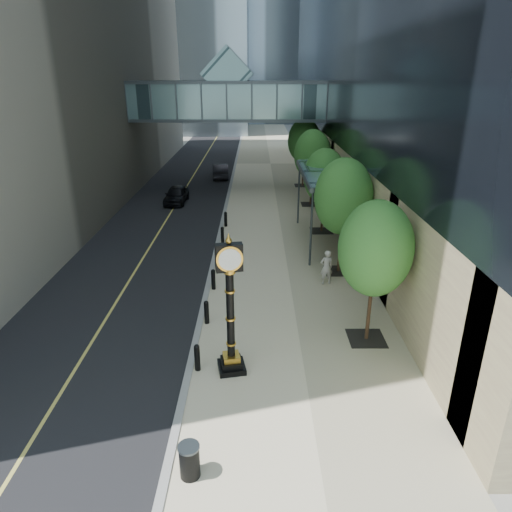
# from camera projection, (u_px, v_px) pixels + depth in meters

# --- Properties ---
(ground) EXTENTS (320.00, 320.00, 0.00)m
(ground) POSITION_uv_depth(u_px,v_px,m) (277.00, 390.00, 14.92)
(ground) COLOR gray
(ground) RESTS_ON ground
(road) EXTENTS (8.00, 180.00, 0.02)m
(road) POSITION_uv_depth(u_px,v_px,m) (201.00, 164.00, 52.04)
(road) COLOR black
(road) RESTS_ON ground
(sidewalk) EXTENTS (8.00, 180.00, 0.06)m
(sidewalk) POSITION_uv_depth(u_px,v_px,m) (270.00, 164.00, 52.03)
(sidewalk) COLOR beige
(sidewalk) RESTS_ON ground
(curb) EXTENTS (0.25, 180.00, 0.07)m
(curb) POSITION_uv_depth(u_px,v_px,m) (235.00, 164.00, 52.03)
(curb) COLOR gray
(curb) RESTS_ON ground
(skywalk) EXTENTS (17.00, 4.20, 5.80)m
(skywalk) POSITION_uv_depth(u_px,v_px,m) (228.00, 98.00, 38.03)
(skywalk) COLOR slate
(skywalk) RESTS_ON ground
(entrance_canopy) EXTENTS (3.00, 8.00, 4.38)m
(entrance_canopy) POSITION_uv_depth(u_px,v_px,m) (328.00, 174.00, 26.35)
(entrance_canopy) COLOR #383F44
(entrance_canopy) RESTS_ON ground
(bollard_row) EXTENTS (0.20, 16.20, 0.90)m
(bollard_row) POSITION_uv_depth(u_px,v_px,m) (216.00, 267.00, 23.08)
(bollard_row) COLOR black
(bollard_row) RESTS_ON sidewalk
(street_trees) EXTENTS (2.90, 28.79, 5.96)m
(street_trees) POSITION_uv_depth(u_px,v_px,m) (324.00, 171.00, 28.79)
(street_trees) COLOR black
(street_trees) RESTS_ON sidewalk
(street_clock) EXTENTS (1.07, 1.07, 4.86)m
(street_clock) POSITION_uv_depth(u_px,v_px,m) (230.00, 316.00, 15.05)
(street_clock) COLOR black
(street_clock) RESTS_ON sidewalk
(trash_bin) EXTENTS (0.60, 0.60, 0.90)m
(trash_bin) POSITION_uv_depth(u_px,v_px,m) (190.00, 462.00, 11.50)
(trash_bin) COLOR black
(trash_bin) RESTS_ON sidewalk
(pedestrian) EXTENTS (0.70, 0.53, 1.74)m
(pedestrian) POSITION_uv_depth(u_px,v_px,m) (326.00, 267.00, 21.99)
(pedestrian) COLOR #A8A39A
(pedestrian) RESTS_ON sidewalk
(car_near) EXTENTS (1.73, 3.95, 1.33)m
(car_near) POSITION_uv_depth(u_px,v_px,m) (176.00, 195.00, 36.14)
(car_near) COLOR black
(car_near) RESTS_ON road
(car_far) EXTENTS (1.86, 4.31, 1.38)m
(car_far) POSITION_uv_depth(u_px,v_px,m) (220.00, 171.00, 44.95)
(car_far) COLOR black
(car_far) RESTS_ON road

